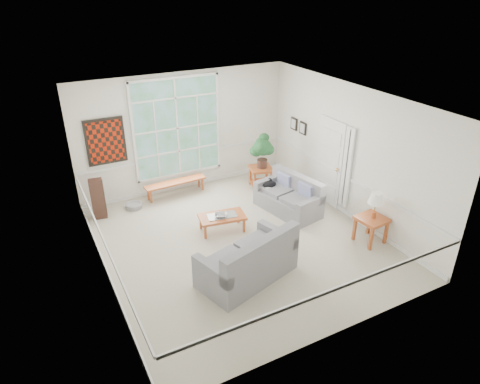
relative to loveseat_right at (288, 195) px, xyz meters
name	(u,v)px	position (x,y,z in m)	size (l,w,h in m)	color
floor	(240,241)	(-1.60, -0.63, -0.43)	(5.50, 6.00, 0.01)	#ADA693
ceiling	(240,101)	(-1.60, -0.63, 2.57)	(5.50, 6.00, 0.02)	white
wall_back	(185,132)	(-1.60, 2.37, 1.07)	(5.50, 0.02, 3.00)	white
wall_front	(340,257)	(-1.60, -3.63, 1.07)	(5.50, 0.02, 3.00)	white
wall_left	(96,209)	(-4.35, -0.63, 1.07)	(0.02, 6.00, 3.00)	white
wall_right	(350,152)	(1.15, -0.63, 1.07)	(0.02, 6.00, 3.00)	white
window_back	(177,128)	(-1.80, 2.33, 1.22)	(2.30, 0.08, 2.40)	white
entry_door	(329,162)	(1.11, -0.03, 0.62)	(0.08, 0.90, 2.10)	white
door_sidelight	(347,168)	(1.11, -0.66, 0.72)	(0.08, 0.26, 1.90)	white
wall_art	(106,142)	(-3.55, 2.32, 1.17)	(0.90, 0.06, 1.10)	#611609
wall_frame_near	(303,128)	(1.11, 1.12, 1.12)	(0.04, 0.26, 0.32)	black
wall_frame_far	(294,124)	(1.11, 1.52, 1.12)	(0.04, 0.26, 0.32)	black
loveseat_right	(288,195)	(0.00, 0.00, 0.00)	(0.81, 1.57, 0.85)	slate
loveseat_front	(247,255)	(-2.05, -1.75, 0.06)	(1.81, 0.94, 0.98)	slate
coffee_table	(222,223)	(-1.76, -0.07, -0.24)	(0.99, 0.54, 0.37)	#A64C22
pewter_bowl	(221,215)	(-1.80, -0.09, -0.02)	(0.31, 0.31, 0.08)	gray
window_bench	(176,188)	(-2.06, 2.02, -0.24)	(1.58, 0.31, 0.37)	#A64C22
end_table	(261,177)	(0.07, 1.40, -0.14)	(0.56, 0.56, 0.56)	#A64C22
houseplant	(262,151)	(0.10, 1.39, 0.59)	(0.53, 0.53, 0.90)	#1D4D27
side_table	(370,230)	(0.80, -1.90, -0.14)	(0.56, 0.56, 0.57)	#A64C22
table_lamp	(375,205)	(0.84, -1.89, 0.42)	(0.32, 0.32, 0.56)	white
pet_bed	(134,205)	(-3.20, 1.85, -0.37)	(0.41, 0.41, 0.12)	gray
floor_speaker	(98,199)	(-4.00, 1.77, 0.05)	(0.30, 0.23, 0.95)	#38211A
cat	(269,184)	(-0.20, 0.53, 0.09)	(0.36, 0.25, 0.17)	black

